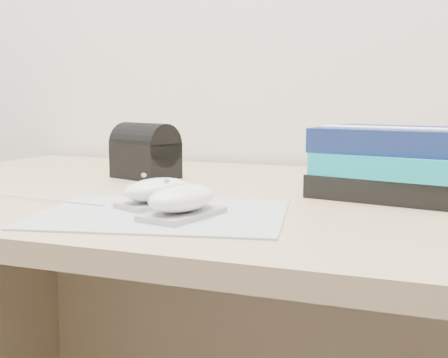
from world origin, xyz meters
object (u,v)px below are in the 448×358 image
at_px(desk, 317,327).
at_px(book_stack, 393,163).
at_px(mouse_front, 182,201).
at_px(pouch, 145,152).
at_px(mouse_rear, 158,192).

height_order(desk, book_stack, book_stack).
bearing_deg(mouse_front, book_stack, 50.87).
distance_m(mouse_front, book_stack, 0.36).
relative_size(book_stack, pouch, 1.85).
distance_m(book_stack, pouch, 0.47).
bearing_deg(mouse_front, mouse_rear, 138.77).
height_order(mouse_rear, book_stack, book_stack).
xyz_separation_m(mouse_rear, mouse_front, (0.07, -0.06, 0.00)).
bearing_deg(pouch, book_stack, -5.93).
xyz_separation_m(mouse_front, pouch, (-0.23, 0.33, 0.03)).
relative_size(mouse_rear, pouch, 0.91).
distance_m(mouse_rear, book_stack, 0.37).
bearing_deg(mouse_rear, book_stack, 37.23).
relative_size(desk, mouse_front, 12.65).
bearing_deg(book_stack, mouse_rear, -142.77).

